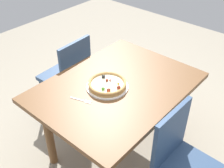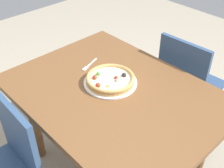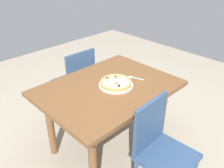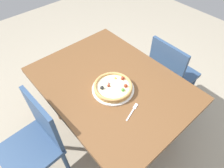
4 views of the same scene
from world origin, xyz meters
name	(u,v)px [view 2 (image 2 of 4)]	position (x,y,z in m)	size (l,w,h in m)	color
ground_plane	(113,167)	(0.00, 0.00, 0.00)	(6.00, 6.00, 0.00)	#9E937F
dining_table	(114,104)	(0.00, 0.00, 0.62)	(1.25, 0.94, 0.73)	brown
chair_near	(187,83)	(-0.08, -0.68, 0.48)	(0.42, 0.42, 0.87)	navy
plate	(110,82)	(0.07, -0.04, 0.73)	(0.32, 0.32, 0.01)	white
pizza	(110,79)	(0.07, -0.04, 0.76)	(0.30, 0.30, 0.05)	tan
fork	(89,65)	(0.31, -0.06, 0.73)	(0.07, 0.16, 0.00)	silver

